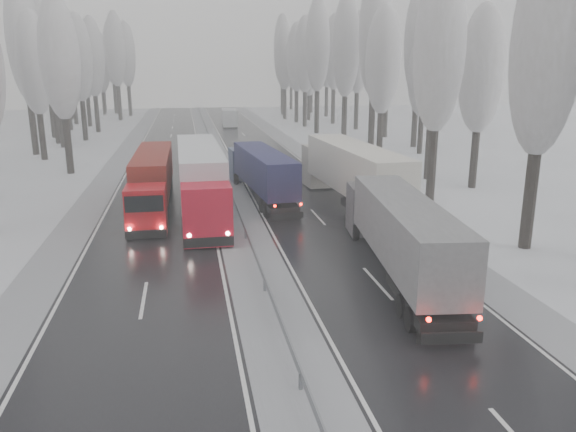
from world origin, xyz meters
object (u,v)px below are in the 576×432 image
object	(u,v)px
truck_blue_box	(261,170)
truck_grey_tarp	(399,229)
truck_red_white	(200,176)
truck_cream_box	(350,170)
truck_red_red	(152,177)
box_truck_distant	(229,117)

from	to	relation	value
truck_blue_box	truck_grey_tarp	bearing A→B (deg)	-81.62
truck_blue_box	truck_red_white	size ratio (longest dim) A/B	0.83
truck_cream_box	truck_red_red	world-z (taller)	truck_cream_box
truck_grey_tarp	truck_red_red	world-z (taller)	truck_grey_tarp
truck_cream_box	box_truck_distant	world-z (taller)	truck_cream_box
truck_red_red	truck_grey_tarp	bearing A→B (deg)	-51.53
truck_grey_tarp	truck_red_red	xyz separation A→B (m)	(-12.15, 15.58, -0.04)
truck_red_white	box_truck_distant	bearing A→B (deg)	82.74
truck_cream_box	truck_red_white	distance (m)	10.52
truck_grey_tarp	box_truck_distant	bearing A→B (deg)	98.51
box_truck_distant	truck_red_red	xyz separation A→B (m)	(-9.75, -55.62, 0.76)
truck_blue_box	truck_cream_box	size ratio (longest dim) A/B	0.83
truck_cream_box	truck_red_red	bearing A→B (deg)	169.06
truck_grey_tarp	truck_red_red	size ratio (longest dim) A/B	1.02
truck_grey_tarp	truck_blue_box	size ratio (longest dim) A/B	1.05
truck_grey_tarp	truck_red_white	xyz separation A→B (m)	(-8.87, 13.29, 0.34)
truck_cream_box	box_truck_distant	distance (m)	57.59
box_truck_distant	truck_red_red	distance (m)	56.48
truck_grey_tarp	truck_cream_box	distance (m)	13.86
truck_blue_box	truck_cream_box	world-z (taller)	truck_cream_box
box_truck_distant	truck_red_white	bearing A→B (deg)	-94.22
truck_cream_box	truck_grey_tarp	bearing A→B (deg)	-100.21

